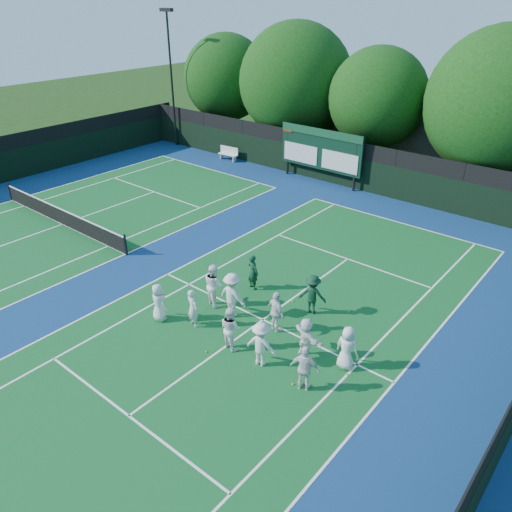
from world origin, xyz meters
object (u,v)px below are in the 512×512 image
Objects in this scene: scoreboard at (320,150)px; bench at (229,153)px; tennis_net at (61,216)px; coach_left at (253,272)px.

bench is (-7.87, -0.21, -1.65)m from scoreboard.
tennis_net is at bearing -86.48° from bench.
scoreboard is 3.79× the size of coach_left.
tennis_net is 14.40m from bench.
tennis_net is 12.31m from coach_left.
bench is at bearing -32.36° from coach_left.
scoreboard reaches higher than bench.
tennis_net is 7.14× the size of coach_left.
scoreboard is at bearing 1.55° from bench.
bench is 1.03× the size of coach_left.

